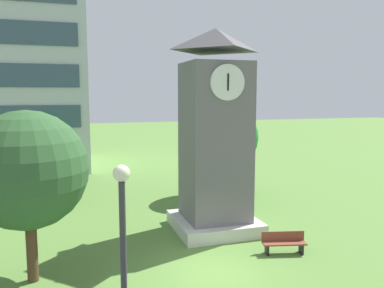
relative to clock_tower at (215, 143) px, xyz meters
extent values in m
plane|color=#567F38|center=(-1.66, -4.41, -4.24)|extent=(160.00, 160.00, 0.00)
cube|color=slate|center=(-0.01, 0.01, -0.23)|extent=(2.84, 2.84, 8.01)
cube|color=beige|center=(-0.01, 0.01, -3.94)|extent=(3.84, 3.84, 0.60)
pyramid|color=#555155|center=(-0.01, 0.01, 4.80)|extent=(3.13, 3.13, 1.03)
cylinder|color=white|center=(-0.01, -1.48, 2.81)|extent=(1.56, 0.12, 1.56)
cylinder|color=white|center=(1.48, 0.01, 2.81)|extent=(0.12, 1.56, 1.56)
cube|color=black|center=(-0.01, -1.55, 2.95)|extent=(0.05, 0.09, 0.47)
cube|color=black|center=(-0.01, -1.56, 2.81)|extent=(0.06, 0.03, 0.70)
cube|color=brown|center=(1.71, -3.63, -3.79)|extent=(1.86, 0.88, 0.06)
cube|color=brown|center=(1.76, -3.42, -3.56)|extent=(1.76, 0.46, 0.40)
cube|color=black|center=(1.01, -3.47, -4.01)|extent=(0.18, 0.44, 0.45)
cube|color=black|center=(2.41, -3.79, -4.01)|extent=(0.18, 0.44, 0.45)
sphere|color=#F2EFCC|center=(-5.54, -9.24, 0.66)|extent=(0.36, 0.36, 0.36)
cylinder|color=#513823|center=(-7.97, -3.10, -2.97)|extent=(0.38, 0.38, 2.55)
sphere|color=#2E572C|center=(-7.97, -3.10, -0.26)|extent=(4.09, 4.09, 4.09)
cylinder|color=#513823|center=(2.93, 5.77, -3.03)|extent=(0.29, 0.29, 2.42)
sphere|color=#1A6B27|center=(2.93, 5.77, -0.40)|extent=(4.06, 4.06, 4.06)
cylinder|color=#513823|center=(-8.04, 7.28, -3.04)|extent=(0.29, 0.29, 2.39)
sphere|color=#1A6029|center=(-8.04, 7.28, -0.65)|extent=(3.43, 3.43, 3.43)
camera|label=1|loc=(-6.51, -17.30, 2.28)|focal=36.70mm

